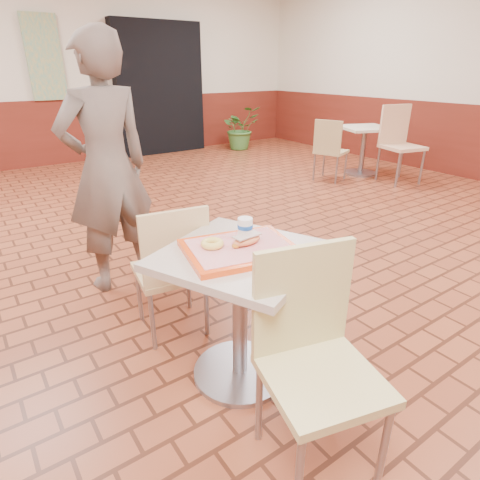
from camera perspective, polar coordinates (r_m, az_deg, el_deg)
room_shell at (r=2.90m, az=8.48°, el=23.49°), size 8.01×10.01×3.01m
wainscot_band at (r=3.07m, az=7.38°, el=4.49°), size 8.00×10.00×1.00m
corridor_doorway at (r=7.70m, az=-11.32°, el=20.22°), size 1.60×0.22×2.20m
promo_poster at (r=7.20m, az=-26.06°, el=22.26°), size 0.50×0.03×1.20m
main_table at (r=1.94m, az=0.00°, el=-7.90°), size 0.67×0.67×0.71m
chair_main_front at (r=1.60m, az=10.44°, el=-15.23°), size 0.50×0.50×0.89m
chair_main_back at (r=2.30m, az=-9.61°, el=-3.62°), size 0.43×0.43×0.81m
customer at (r=2.87m, az=-18.36°, el=9.64°), size 0.68×0.50×1.72m
serving_tray at (r=1.83m, az=0.00°, el=-1.30°), size 0.49×0.38×0.03m
ring_donut at (r=1.81m, az=-3.96°, el=-0.50°), size 0.11×0.11×0.03m
long_john_donut at (r=1.83m, az=0.89°, el=-0.01°), size 0.16×0.09×0.05m
paper_cup at (r=1.91m, az=0.74°, el=1.86°), size 0.07×0.07×0.09m
second_table at (r=6.28m, az=17.19°, el=13.11°), size 0.65×0.65×0.69m
chair_second_left at (r=5.76m, az=12.64°, el=12.74°), size 0.50×0.50×0.84m
chair_second_front at (r=6.02m, az=21.66°, el=13.12°), size 0.57×0.57×1.02m
potted_plant at (r=7.96m, az=0.03°, el=15.66°), size 0.72×0.63×0.80m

